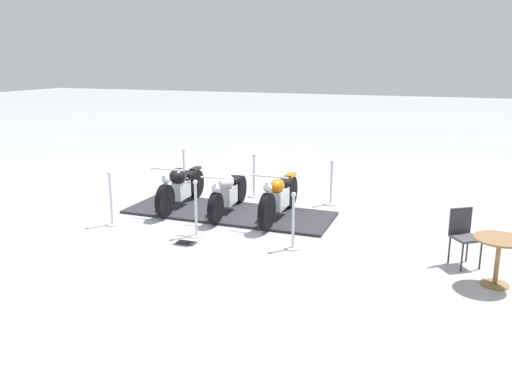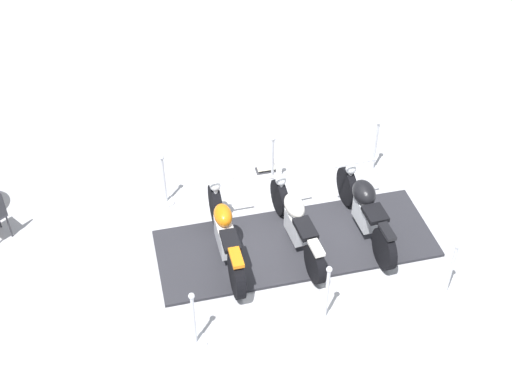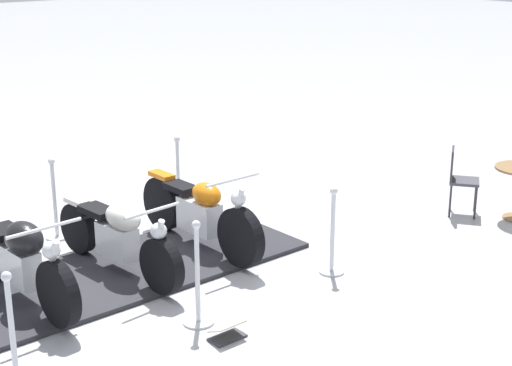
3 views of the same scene
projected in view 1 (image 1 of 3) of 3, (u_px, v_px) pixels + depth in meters
The scene contains 14 objects.
ground_plane at pixel (229, 214), 11.24m from camera, with size 80.00×80.00×0.00m, color #B2B2B7.
display_platform at pixel (229, 213), 11.24m from camera, with size 4.52×1.63×0.05m, color #28282D.
motorcycle_black at pixel (180, 186), 11.48m from camera, with size 0.80×2.24×1.00m.
motorcycle_cream at pixel (228, 192), 11.10m from camera, with size 0.71×2.24×0.92m.
motorcycle_copper at pixel (279, 197), 10.70m from camera, with size 0.77×2.31×1.04m.
stanchion_right_front at pixel (111, 206), 10.41m from camera, with size 0.29×0.29×1.12m.
stanchion_left_rear at pixel (331, 191), 11.91m from camera, with size 0.35×0.35×1.05m.
stanchion_left_front at pixel (184, 176), 13.21m from camera, with size 0.30×0.30×1.09m.
stanchion_right_mid at pixel (196, 218), 9.76m from camera, with size 0.32×0.32×1.10m.
stanchion_right_rear at pixel (293, 229), 9.10m from camera, with size 0.30×0.30×1.04m.
stanchion_left_mid at pixel (254, 182), 12.55m from camera, with size 0.30×0.30×1.08m.
info_placard at pixel (186, 240), 9.41m from camera, with size 0.36×0.22×0.19m.
cafe_table at pixel (499, 250), 7.56m from camera, with size 0.74×0.74×0.74m.
cafe_chair_near_table at pixel (464, 233), 8.33m from camera, with size 0.56×0.56×0.94m.
Camera 1 is at (4.43, -9.84, 3.29)m, focal length 35.99 mm.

